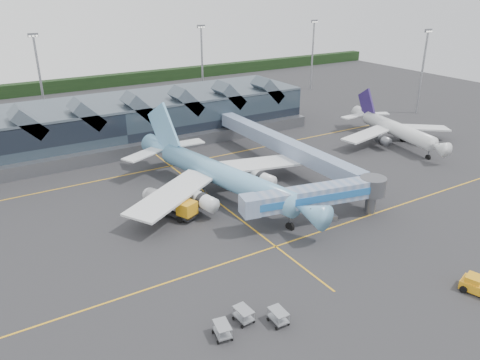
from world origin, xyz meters
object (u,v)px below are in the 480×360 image
main_airliner (219,174)px  fuel_truck (168,203)px  regional_jet (394,129)px  jet_bridge (325,195)px  pushback_tug (478,286)px

main_airliner → fuel_truck: size_ratio=4.31×
regional_jet → jet_bridge: bearing=-141.4°
jet_bridge → main_airliner: bearing=131.0°
fuel_truck → pushback_tug: size_ratio=2.10×
jet_bridge → pushback_tug: (3.75, -23.17, -3.48)m
regional_jet → fuel_truck: bearing=-163.6°
main_airliner → jet_bridge: 18.52m
regional_jet → pushback_tug: regional_jet is taller
fuel_truck → pushback_tug: 44.12m
jet_bridge → fuel_truck: bearing=154.4°
regional_jet → jet_bridge: 43.66m
main_airliner → fuel_truck: main_airliner is taller
main_airliner → jet_bridge: main_airliner is taller
pushback_tug → jet_bridge: bearing=81.3°
main_airliner → jet_bridge: size_ratio=1.82×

